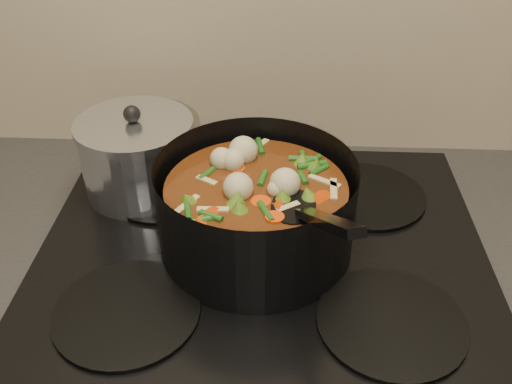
{
  "coord_description": "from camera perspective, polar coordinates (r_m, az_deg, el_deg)",
  "views": [
    {
      "loc": [
        0.02,
        1.33,
        1.45
      ],
      "look_at": [
        -0.01,
        1.94,
        1.02
      ],
      "focal_mm": 40.0,
      "sensor_mm": 36.0,
      "label": 1
    }
  ],
  "objects": [
    {
      "name": "saucepan",
      "position": [
        0.9,
        -11.74,
        3.57
      ],
      "size": [
        0.18,
        0.18,
        0.15
      ],
      "rotation": [
        0.0,
        0.0,
        0.16
      ],
      "color": "silver",
      "rests_on": "stovetop"
    },
    {
      "name": "stovetop",
      "position": [
        0.81,
        0.62,
        -6.08
      ],
      "size": [
        0.62,
        0.54,
        0.03
      ],
      "color": "black",
      "rests_on": "counter"
    },
    {
      "name": "stockpot",
      "position": [
        0.77,
        0.03,
        -1.83
      ],
      "size": [
        0.29,
        0.35,
        0.2
      ],
      "rotation": [
        0.0,
        0.0,
        0.1
      ],
      "color": "black",
      "rests_on": "stovetop"
    }
  ]
}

